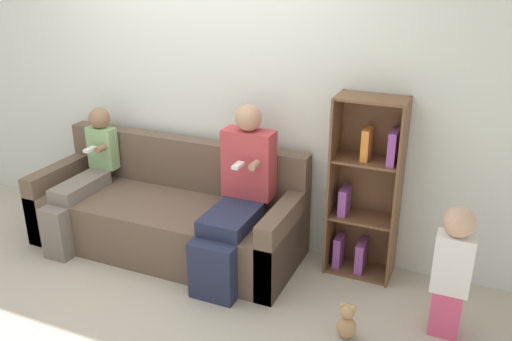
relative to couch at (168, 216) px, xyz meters
The scene contains 8 objects.
ground_plane 0.59m from the couch, 72.55° to the right, with size 14.00×14.00×0.00m, color #B2A893.
back_wall 1.10m from the couch, 70.15° to the left, with size 10.00×0.06×2.55m.
couch is the anchor object (origin of this frame).
adult_seated 0.75m from the couch, ahead, with size 0.38×0.77×1.23m.
child_seated 0.75m from the couch, 168.80° to the right, with size 0.24×0.79×1.05m.
toddler_standing 2.18m from the couch, ahead, with size 0.22×0.19×0.87m.
bookshelf 1.57m from the couch, 10.67° to the left, with size 0.48×0.29×1.34m.
teddy_bear 1.71m from the couch, 18.38° to the right, with size 0.12×0.10×0.25m.
Camera 1 is at (2.03, -2.77, 2.22)m, focal length 38.00 mm.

